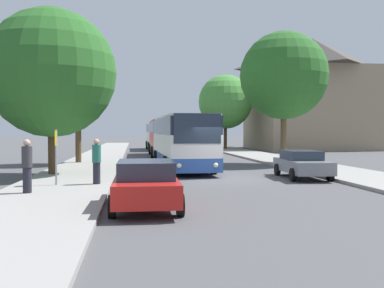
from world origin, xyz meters
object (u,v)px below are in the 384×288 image
object	(u,v)px
pedestrian_waiting_near	(97,161)
tree_right_far	(219,102)
bus_front	(181,141)
bus_stop_sign	(56,150)
bus_rear	(158,136)
tree_right_mid	(284,76)
parked_car_left_curb	(146,183)
tree_right_near	(225,102)
tree_left_near	(51,73)
parked_car_right_near	(302,164)
bus_middle	(164,137)
pedestrian_waiting_far	(27,166)
tree_left_far	(78,91)

from	to	relation	value
pedestrian_waiting_near	tree_right_far	size ratio (longest dim) A/B	0.23
bus_front	bus_stop_sign	bearing A→B (deg)	-126.41
bus_rear	bus_stop_sign	size ratio (longest dim) A/B	4.92
tree_right_mid	tree_right_far	xyz separation A→B (m)	(0.61, 27.12, -0.14)
parked_car_left_curb	tree_right_mid	bearing A→B (deg)	59.47
bus_front	tree_right_near	distance (m)	27.49
tree_right_near	tree_right_far	xyz separation A→B (m)	(-0.13, 3.71, 0.15)
pedestrian_waiting_near	tree_left_near	distance (m)	6.75
tree_left_near	tree_right_mid	xyz separation A→B (m)	(14.28, 6.36, 0.86)
parked_car_right_near	tree_right_near	distance (m)	32.55
bus_middle	pedestrian_waiting_near	bearing A→B (deg)	-100.72
parked_car_left_curb	bus_stop_sign	xyz separation A→B (m)	(-3.45, 5.14, 0.79)
parked_car_right_near	pedestrian_waiting_far	distance (m)	12.82
parked_car_left_curb	tree_left_far	xyz separation A→B (m)	(-4.16, 18.24, 4.33)
bus_middle	tree_left_far	size ratio (longest dim) A/B	1.45
parked_car_left_curb	bus_stop_sign	world-z (taller)	bus_stop_sign
bus_stop_sign	tree_left_far	bearing A→B (deg)	93.07
bus_rear	pedestrian_waiting_far	distance (m)	38.71
bus_stop_sign	bus_rear	bearing A→B (deg)	80.52
parked_car_left_curb	tree_right_near	size ratio (longest dim) A/B	0.50
parked_car_right_near	tree_left_near	size ratio (longest dim) A/B	0.54
tree_right_near	tree_right_far	size ratio (longest dim) A/B	1.13
bus_front	tree_left_near	size ratio (longest dim) A/B	1.42
parked_car_left_curb	parked_car_right_near	distance (m)	10.95
bus_middle	tree_left_far	xyz separation A→B (m)	(-6.59, -9.55, 3.34)
tree_left_near	parked_car_left_curb	bearing A→B (deg)	-65.85
pedestrian_waiting_far	tree_right_far	world-z (taller)	tree_right_far
tree_left_near	bus_rear	bearing A→B (deg)	77.33
bus_rear	pedestrian_waiting_near	xyz separation A→B (m)	(-4.41, -35.76, -0.64)
bus_middle	tree_right_near	bearing A→B (deg)	55.67
tree_right_mid	tree_right_far	distance (m)	27.13
parked_car_left_curb	tree_right_near	world-z (taller)	tree_right_near
tree_left_near	tree_left_far	distance (m)	8.33
bus_middle	pedestrian_waiting_near	xyz separation A→B (m)	(-4.30, -22.54, -0.66)
bus_stop_sign	tree_right_near	distance (m)	37.54
tree_left_far	tree_right_mid	size ratio (longest dim) A/B	0.80
bus_middle	tree_right_far	bearing A→B (deg)	62.89
bus_stop_sign	parked_car_right_near	bearing A→B (deg)	12.61
parked_car_left_curb	tree_left_far	bearing A→B (deg)	103.42
bus_stop_sign	tree_right_far	xyz separation A→B (m)	(13.89, 38.27, 4.41)
tree_left_near	tree_right_far	bearing A→B (deg)	66.03
bus_rear	pedestrian_waiting_near	size ratio (longest dim) A/B	5.93
pedestrian_waiting_far	bus_stop_sign	bearing A→B (deg)	-170.49
parked_car_right_near	tree_right_mid	distance (m)	10.35
bus_rear	parked_car_left_curb	size ratio (longest dim) A/B	2.46
tree_right_mid	pedestrian_waiting_near	bearing A→B (deg)	-136.68
bus_rear	bus_stop_sign	xyz separation A→B (m)	(-5.99, -35.88, -0.19)
bus_rear	parked_car_right_near	bearing A→B (deg)	-81.78
parked_car_left_curb	tree_right_mid	xyz separation A→B (m)	(9.83, 16.28, 5.33)
bus_middle	parked_car_left_curb	xyz separation A→B (m)	(-2.43, -27.80, -0.99)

